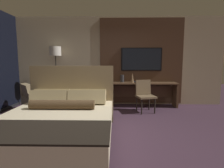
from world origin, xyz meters
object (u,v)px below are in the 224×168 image
bed (59,123)px  floor_lamp (56,56)px  vase_tall (132,78)px  armchair_by_window (37,101)px  book (138,82)px  desk_chair (144,93)px  tv (141,59)px  vase_short (122,79)px  desk (142,90)px

bed → floor_lamp: bearing=109.1°
floor_lamp → vase_tall: size_ratio=6.21×
armchair_by_window → book: bearing=-121.9°
desk_chair → armchair_by_window: desk_chair is taller
tv → bed: bearing=-123.9°
vase_tall → vase_short: vase_tall is taller
tv → floor_lamp: (-2.67, -0.22, 0.09)m
bed → vase_tall: 2.96m
bed → vase_short: 2.87m
bed → book: bed is taller
tv → vase_short: 0.87m
bed → vase_tall: bed is taller
bed → vase_tall: (1.51, 2.47, 0.58)m
floor_lamp → armchair_by_window: bearing=-126.4°
armchair_by_window → floor_lamp: size_ratio=0.55×
vase_tall → vase_short: size_ratio=1.31×
floor_lamp → vase_short: size_ratio=8.11×
desk_chair → floor_lamp: bearing=153.6°
vase_tall → book: bearing=14.6°
book → armchair_by_window: bearing=-168.6°
armchair_by_window → floor_lamp: floor_lamp is taller
desk → desk_chair: (-0.01, -0.60, 0.00)m
desk_chair → armchair_by_window: bearing=165.2°
armchair_by_window → vase_short: 2.60m
tv → desk_chair: 1.24m
desk_chair → vase_tall: size_ratio=2.96×
desk → book: size_ratio=8.53×
tv → floor_lamp: floor_lamp is taller
desk_chair → armchair_by_window: 3.07m
armchair_by_window → book: 3.06m
bed → desk: 3.09m
bed → vase_short: (1.20, 2.55, 0.54)m
bed → tv: (1.81, 2.69, 1.14)m
desk → book: bearing=165.5°
armchair_by_window → floor_lamp: 1.45m
armchair_by_window → book: size_ratio=4.06×
vase_short → book: bearing=-2.7°
desk → armchair_by_window: 3.13m
armchair_by_window → floor_lamp: (0.40, 0.54, 1.29)m
desk_chair → vase_tall: bearing=102.4°
bed → armchair_by_window: (-1.26, 1.93, -0.05)m
desk → armchair_by_window: bearing=-169.5°
bed → book: size_ratio=9.01×
floor_lamp → vase_short: 2.17m
armchair_by_window → vase_short: (2.45, 0.62, 0.59)m
book → floor_lamp: bearing=-178.8°
desk → floor_lamp: 2.86m
armchair_by_window → book: (2.96, 0.60, 0.49)m
bed → armchair_by_window: size_ratio=2.22×
vase_short → bed: bearing=-115.2°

